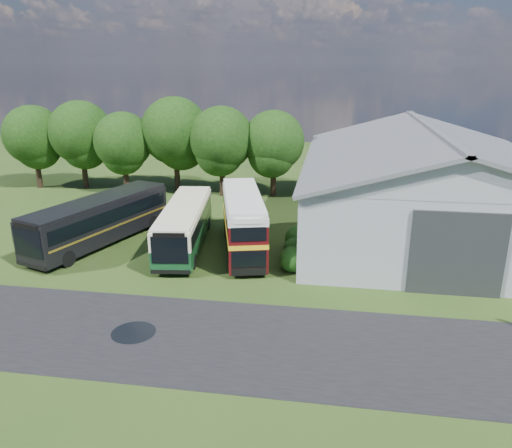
% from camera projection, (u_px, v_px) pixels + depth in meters
% --- Properties ---
extents(ground, '(120.00, 120.00, 0.00)m').
position_uv_depth(ground, '(181.00, 307.00, 27.33)').
color(ground, '#203A12').
rests_on(ground, ground).
extents(asphalt_road, '(60.00, 8.00, 0.02)m').
position_uv_depth(asphalt_road, '(222.00, 340.00, 24.07)').
color(asphalt_road, black).
rests_on(asphalt_road, ground).
extents(puddle, '(2.20, 2.20, 0.01)m').
position_uv_depth(puddle, '(134.00, 333.00, 24.74)').
color(puddle, black).
rests_on(puddle, ground).
extents(storage_shed, '(18.80, 24.80, 8.15)m').
position_uv_depth(storage_shed, '(425.00, 178.00, 38.80)').
color(storage_shed, gray).
rests_on(storage_shed, ground).
extents(tree_far_left, '(6.12, 6.12, 8.64)m').
position_uv_depth(tree_far_left, '(33.00, 135.00, 51.58)').
color(tree_far_left, black).
rests_on(tree_far_left, ground).
extents(tree_left_a, '(6.46, 6.46, 9.12)m').
position_uv_depth(tree_left_a, '(81.00, 132.00, 51.20)').
color(tree_left_a, black).
rests_on(tree_left_a, ground).
extents(tree_left_b, '(5.78, 5.78, 8.16)m').
position_uv_depth(tree_left_b, '(123.00, 141.00, 49.71)').
color(tree_left_b, black).
rests_on(tree_left_b, ground).
extents(tree_mid, '(6.80, 6.80, 9.60)m').
position_uv_depth(tree_mid, '(175.00, 131.00, 49.89)').
color(tree_mid, black).
rests_on(tree_mid, ground).
extents(tree_right_a, '(6.26, 6.26, 8.83)m').
position_uv_depth(tree_right_a, '(222.00, 139.00, 48.36)').
color(tree_right_a, black).
rests_on(tree_right_a, ground).
extents(tree_right_b, '(5.98, 5.98, 8.45)m').
position_uv_depth(tree_right_b, '(274.00, 141.00, 48.44)').
color(tree_right_b, black).
rests_on(tree_right_b, ground).
extents(shrub_front, '(1.70, 1.70, 1.70)m').
position_uv_depth(shrub_front, '(292.00, 270.00, 32.13)').
color(shrub_front, '#194714').
rests_on(shrub_front, ground).
extents(shrub_mid, '(1.60, 1.60, 1.60)m').
position_uv_depth(shrub_mid, '(295.00, 259.00, 34.00)').
color(shrub_mid, '#194714').
rests_on(shrub_mid, ground).
extents(shrub_back, '(1.80, 1.80, 1.80)m').
position_uv_depth(shrub_back, '(297.00, 249.00, 35.88)').
color(shrub_back, '#194714').
rests_on(shrub_back, ground).
extents(bus_green_single, '(4.11, 11.60, 3.13)m').
position_uv_depth(bus_green_single, '(185.00, 225.00, 35.74)').
color(bus_green_single, black).
rests_on(bus_green_single, ground).
extents(bus_maroon_double, '(4.86, 10.11, 4.21)m').
position_uv_depth(bus_maroon_double, '(243.00, 223.00, 34.72)').
color(bus_maroon_double, black).
rests_on(bus_maroon_double, ground).
extents(bus_dark_single, '(6.59, 12.60, 3.40)m').
position_uv_depth(bus_dark_single, '(99.00, 220.00, 36.38)').
color(bus_dark_single, black).
rests_on(bus_dark_single, ground).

